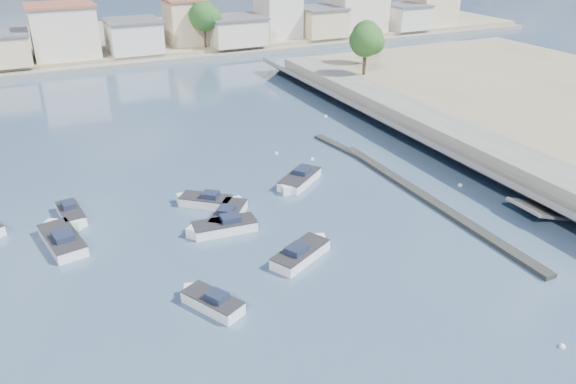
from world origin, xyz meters
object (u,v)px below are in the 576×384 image
object	(u,v)px
motorboat_c	(221,227)
motorboat_f	(204,201)
motorboat_a	(210,302)
motorboat_b	(230,214)
motorboat_e	(61,239)
motorboat_h	(303,253)
motorboat_d	(298,180)
motorboat_g	(72,215)

from	to	relation	value
motorboat_c	motorboat_f	distance (m)	4.92
motorboat_a	motorboat_b	distance (m)	11.61
motorboat_a	motorboat_e	world-z (taller)	same
motorboat_b	motorboat_c	xyz separation A→B (m)	(-1.37, -1.87, 0.00)
motorboat_f	motorboat_e	bearing A→B (deg)	-172.69
motorboat_f	motorboat_h	world-z (taller)	same
motorboat_b	motorboat_e	xyz separation A→B (m)	(-12.65, 1.58, 0.00)
motorboat_b	motorboat_d	size ratio (longest dim) A/B	0.90
motorboat_b	motorboat_a	bearing A→B (deg)	-116.05
motorboat_b	motorboat_g	distance (m)	12.63
motorboat_f	motorboat_g	world-z (taller)	same
motorboat_g	motorboat_a	bearing A→B (deg)	-67.62
motorboat_f	motorboat_h	bearing A→B (deg)	-70.66
motorboat_a	motorboat_g	world-z (taller)	same
motorboat_g	motorboat_f	bearing A→B (deg)	-11.64
motorboat_g	motorboat_h	bearing A→B (deg)	-42.65
motorboat_b	motorboat_d	xyz separation A→B (m)	(7.85, 3.36, -0.00)
motorboat_b	motorboat_c	bearing A→B (deg)	-126.23
motorboat_c	motorboat_d	bearing A→B (deg)	29.58
motorboat_b	motorboat_h	bearing A→B (deg)	-71.60
motorboat_e	motorboat_h	bearing A→B (deg)	-31.71
motorboat_f	motorboat_g	bearing A→B (deg)	168.36
motorboat_c	motorboat_d	distance (m)	10.59
motorboat_e	motorboat_c	bearing A→B (deg)	-17.00
motorboat_b	motorboat_d	bearing A→B (deg)	23.20
motorboat_e	motorboat_g	world-z (taller)	same
motorboat_a	motorboat_d	world-z (taller)	same
motorboat_f	motorboat_c	bearing A→B (deg)	-91.81
motorboat_f	motorboat_g	distance (m)	10.52
motorboat_a	motorboat_f	xyz separation A→B (m)	(3.89, 13.48, -0.00)
motorboat_d	motorboat_f	size ratio (longest dim) A/B	1.17
motorboat_d	motorboat_f	bearing A→B (deg)	-178.01
motorboat_c	motorboat_d	size ratio (longest dim) A/B	1.05
motorboat_d	motorboat_e	world-z (taller)	same
motorboat_a	motorboat_b	bearing A→B (deg)	63.95
motorboat_h	motorboat_a	bearing A→B (deg)	-161.48
motorboat_b	motorboat_e	size ratio (longest dim) A/B	0.77
motorboat_b	motorboat_g	world-z (taller)	same
motorboat_d	motorboat_h	distance (m)	12.37
motorboat_b	motorboat_d	distance (m)	8.54
motorboat_c	motorboat_f	size ratio (longest dim) A/B	1.23
motorboat_f	motorboat_h	size ratio (longest dim) A/B	0.86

